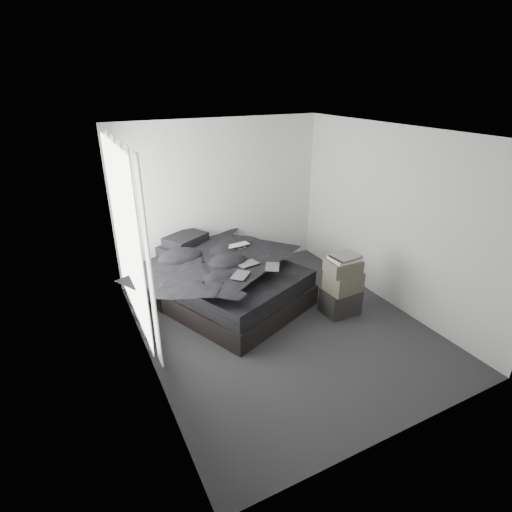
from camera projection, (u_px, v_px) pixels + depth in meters
name	position (u px, v px, depth m)	size (l,w,h in m)	color
floor	(282.00, 326.00, 5.56)	(3.60, 4.20, 0.01)	#2E2E30
ceiling	(288.00, 132.00, 4.49)	(3.60, 4.20, 0.01)	white
wall_back	(221.00, 198.00, 6.73)	(3.60, 0.01, 2.60)	silver
wall_front	(413.00, 323.00, 3.32)	(3.60, 0.01, 2.60)	silver
wall_left	(140.00, 267.00, 4.28)	(0.01, 4.20, 2.60)	silver
wall_right	(392.00, 219.00, 5.77)	(0.01, 4.20, 2.60)	silver
window_left	(126.00, 236.00, 5.00)	(0.02, 2.00, 2.30)	white
curtain_left	(131.00, 240.00, 5.05)	(0.06, 2.12, 2.48)	white
bed	(224.00, 291.00, 6.14)	(1.73, 2.29, 0.31)	black
mattress	(224.00, 275.00, 6.03)	(1.67, 2.22, 0.24)	black
duvet	(226.00, 261.00, 5.89)	(1.69, 1.96, 0.27)	black
pillow_lower	(182.00, 249.00, 6.44)	(0.69, 0.47, 0.16)	black
pillow_upper	(186.00, 239.00, 6.42)	(0.64, 0.44, 0.14)	black
laptop	(239.00, 242.00, 6.19)	(0.37, 0.24, 0.03)	silver
comic_a	(240.00, 270.00, 5.31)	(0.29, 0.19, 0.01)	black
comic_b	(248.00, 258.00, 5.64)	(0.29, 0.19, 0.01)	black
comic_c	(272.00, 261.00, 5.54)	(0.29, 0.19, 0.01)	black
side_stand	(152.00, 291.00, 5.84)	(0.34, 0.34, 0.62)	black
papers	(150.00, 272.00, 5.71)	(0.24, 0.18, 0.01)	white
floor_books	(200.00, 312.00, 5.75)	(0.14, 0.20, 0.14)	black
box_lower	(340.00, 301.00, 5.81)	(0.50, 0.39, 0.37)	black
box_mid	(343.00, 281.00, 5.68)	(0.47, 0.37, 0.28)	#535041
box_upper	(343.00, 266.00, 5.58)	(0.45, 0.36, 0.20)	#535041
art_book_white	(344.00, 259.00, 5.53)	(0.38, 0.30, 0.04)	silver
art_book_snake	(346.00, 256.00, 5.51)	(0.37, 0.29, 0.03)	silver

